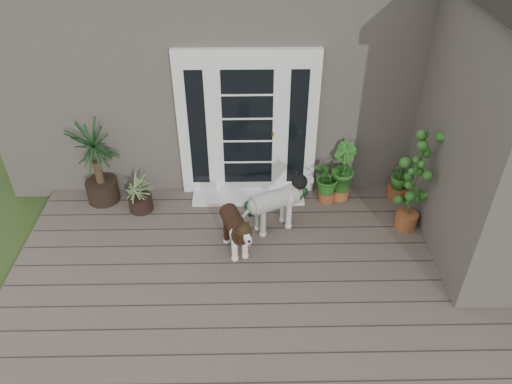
{
  "coord_description": "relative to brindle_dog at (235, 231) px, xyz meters",
  "views": [
    {
      "loc": [
        -0.19,
        -3.32,
        4.43
      ],
      "look_at": [
        -0.1,
        1.75,
        0.7
      ],
      "focal_mm": 34.49,
      "sensor_mm": 36.0,
      "label": 1
    }
  ],
  "objects": [
    {
      "name": "sapling",
      "position": [
        2.28,
        0.43,
        0.46
      ],
      "size": [
        0.54,
        0.54,
        1.55
      ],
      "primitive_type": null,
      "rotation": [
        0.0,
        0.0,
        -0.2
      ],
      "color": "#1A5017",
      "rests_on": "deck"
    },
    {
      "name": "herb_a",
      "position": [
        1.29,
        1.04,
        -0.02
      ],
      "size": [
        0.61,
        0.61,
        0.6
      ],
      "primitive_type": "imported",
      "rotation": [
        0.0,
        0.0,
        0.38
      ],
      "color": "#1C621E",
      "rests_on": "deck"
    },
    {
      "name": "herb_c",
      "position": [
        2.33,
        1.1,
        -0.08
      ],
      "size": [
        0.43,
        0.43,
        0.48
      ],
      "primitive_type": "imported",
      "rotation": [
        0.0,
        0.0,
        3.97
      ],
      "color": "#1A4F16",
      "rests_on": "deck"
    },
    {
      "name": "door_unit",
      "position": [
        0.17,
        1.3,
        0.76
      ],
      "size": [
        1.9,
        0.14,
        2.15
      ],
      "primitive_type": "cube",
      "color": "white",
      "rests_on": "deck"
    },
    {
      "name": "spider_plant",
      "position": [
        -1.34,
        0.87,
        -0.02
      ],
      "size": [
        0.67,
        0.67,
        0.59
      ],
      "primitive_type": null,
      "rotation": [
        0.0,
        0.0,
        0.25
      ],
      "color": "#96A565",
      "rests_on": "deck"
    },
    {
      "name": "clog_left",
      "position": [
        0.18,
        0.79,
        -0.27
      ],
      "size": [
        0.2,
        0.31,
        0.09
      ],
      "primitive_type": null,
      "rotation": [
        0.0,
        0.0,
        0.26
      ],
      "color": "#16371B",
      "rests_on": "deck"
    },
    {
      "name": "herb_b",
      "position": [
        1.49,
        1.1,
        0.01
      ],
      "size": [
        0.52,
        0.52,
        0.65
      ],
      "primitive_type": "imported",
      "rotation": [
        0.0,
        0.0,
        1.79
      ],
      "color": "#2C651D",
      "rests_on": "deck"
    },
    {
      "name": "brindle_dog",
      "position": [
        0.0,
        0.0,
        0.0
      ],
      "size": [
        0.56,
        0.82,
        0.63
      ],
      "primitive_type": null,
      "rotation": [
        0.0,
        0.0,
        3.48
      ],
      "color": "#371F14",
      "rests_on": "deck"
    },
    {
      "name": "clog_right",
      "position": [
        0.93,
        1.1,
        -0.27
      ],
      "size": [
        0.29,
        0.35,
        0.1
      ],
      "primitive_type": null,
      "rotation": [
        0.0,
        0.0,
        -0.52
      ],
      "color": "black",
      "rests_on": "deck"
    },
    {
      "name": "house_main",
      "position": [
        0.37,
        3.35,
        1.11
      ],
      "size": [
        7.4,
        4.0,
        3.1
      ],
      "primitive_type": "cube",
      "color": "#665E54",
      "rests_on": "ground"
    },
    {
      "name": "white_dog",
      "position": [
        0.5,
        0.42,
        0.03
      ],
      "size": [
        0.91,
        0.68,
        0.69
      ],
      "primitive_type": null,
      "rotation": [
        0.0,
        0.0,
        -1.13
      ],
      "color": "silver",
      "rests_on": "deck"
    },
    {
      "name": "deck",
      "position": [
        0.37,
        -0.9,
        -0.38
      ],
      "size": [
        6.2,
        4.6,
        0.12
      ],
      "primitive_type": "cube",
      "color": "#6B5B4C",
      "rests_on": "ground"
    },
    {
      "name": "door_step",
      "position": [
        0.17,
        1.1,
        -0.29
      ],
      "size": [
        1.6,
        0.4,
        0.05
      ],
      "primitive_type": "cube",
      "color": "white",
      "rests_on": "deck"
    },
    {
      "name": "yucca",
      "position": [
        -1.92,
        1.1,
        0.3
      ],
      "size": [
        1.04,
        1.04,
        1.23
      ],
      "primitive_type": null,
      "rotation": [
        0.0,
        0.0,
        0.26
      ],
      "color": "black",
      "rests_on": "deck"
    }
  ]
}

